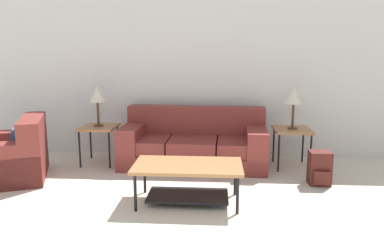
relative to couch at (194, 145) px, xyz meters
The scene contains 9 objects.
wall_back 1.17m from the couch, 84.26° to the left, with size 9.03×0.06×2.60m.
couch is the anchor object (origin of this frame).
armchair 2.45m from the couch, 161.66° to the right, with size 1.20×1.25×0.80m.
coffee_table 1.40m from the couch, 89.27° to the right, with size 1.17×0.64×0.44m.
side_table_left 1.41m from the couch, behind, with size 0.51×0.55×0.56m.
side_table_right 1.41m from the couch, ahead, with size 0.51×0.55×0.56m.
table_lamp_left 1.57m from the couch, behind, with size 0.24×0.24×0.58m.
table_lamp_right 1.57m from the couch, ahead, with size 0.24×0.24×0.58m.
backpack 1.77m from the couch, 24.38° to the right, with size 0.26×0.29×0.42m.
Camera 1 is at (0.26, -1.05, 1.66)m, focal length 35.00 mm.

